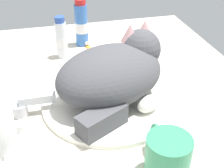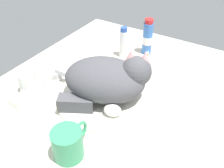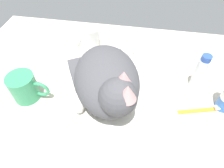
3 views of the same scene
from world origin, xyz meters
TOP-DOWN VIEW (x-y plane):
  - ground_plane at (0.00, 0.00)cm, footprint 110.00×82.50cm
  - sink_basin at (0.00, 0.00)cm, footprint 33.50×33.50cm
  - faucet at (0.00, 20.13)cm, footprint 13.43×10.28cm
  - cat at (0.35, -1.30)cm, footprint 28.40×31.39cm
  - coffee_mug at (-24.73, -4.59)cm, footprint 12.39×8.22cm
  - rinse_cup at (-11.00, 24.87)cm, footprint 6.27×6.27cm
  - soap_dish at (-17.94, 21.27)cm, footprint 9.00×6.40cm
  - soap_bar at (-17.94, 21.27)cm, footprint 6.22×4.37cm
  - toothpaste_bottle at (27.95, 8.67)cm, footprint 3.52×3.52cm
  - mouthwash_bottle at (35.54, 1.17)cm, footprint 4.29×4.29cm
  - toothbrush at (29.57, -1.08)cm, footprint 13.35×4.88cm

SIDE VIEW (x-z plane):
  - ground_plane at x=0.00cm, z-range -3.00..0.00cm
  - toothbrush at x=29.57cm, z-range -0.27..1.33cm
  - sink_basin at x=0.00cm, z-range 0.00..1.16cm
  - soap_dish at x=-17.94cm, z-range 0.00..1.20cm
  - faucet at x=0.00cm, z-range -0.33..4.75cm
  - soap_bar at x=-17.94cm, z-range 1.20..3.82cm
  - rinse_cup at x=-11.00cm, z-range 0.00..7.84cm
  - coffee_mug at x=-24.73cm, z-range 0.00..8.85cm
  - toothpaste_bottle at x=27.95cm, z-range -0.46..12.78cm
  - mouthwash_bottle at x=35.54cm, z-range -0.49..15.22cm
  - cat at x=0.35cm, z-range -0.08..16.82cm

